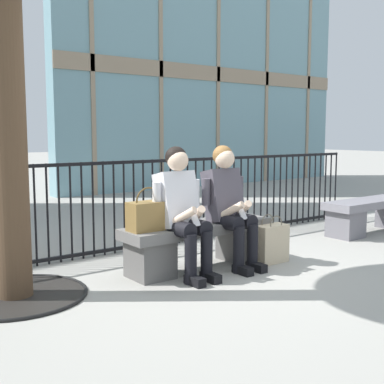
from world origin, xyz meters
The scene contains 9 objects.
ground_plane centered at (0.00, 0.00, 0.00)m, with size 60.00×60.00×0.00m, color #9E9B93.
stone_bench centered at (0.00, 0.00, 0.27)m, with size 1.60×0.44×0.45m.
seated_person_with_phone centered at (-0.29, -0.13, 0.65)m, with size 0.52×0.66×1.21m.
seated_person_companion centered at (0.29, -0.13, 0.65)m, with size 0.52×0.66×1.21m.
handbag_on_bench centered at (-0.58, -0.01, 0.59)m, with size 0.38×0.20×0.40m.
shopping_bag centered at (0.73, -0.30, 0.20)m, with size 0.36×0.17×0.50m.
plaza_railing centered at (0.00, 1.03, 0.52)m, with size 7.08×0.04×1.03m.
stone_bench_far centered at (2.96, 0.01, 0.27)m, with size 1.60×0.44×0.45m.
building_facade_right centered at (5.24, 6.16, 4.51)m, with size 8.62×0.43×9.00m.
Camera 1 is at (-2.95, -3.82, 1.34)m, focal length 46.51 mm.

